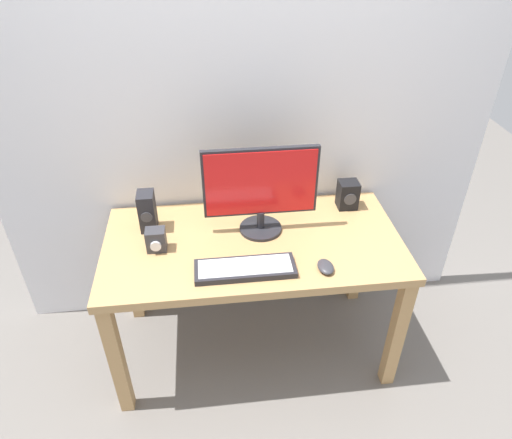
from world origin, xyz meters
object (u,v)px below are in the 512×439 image
(monitor, at_px, (261,188))
(mouse, at_px, (326,267))
(speaker_left, at_px, (147,211))
(audio_controller, at_px, (156,240))
(desk, at_px, (253,256))
(keyboard_primary, at_px, (245,269))
(speaker_right, at_px, (348,195))

(monitor, relative_size, mouse, 5.21)
(speaker_left, bearing_deg, mouse, -27.11)
(mouse, bearing_deg, monitor, 121.88)
(mouse, bearing_deg, audio_controller, 158.33)
(desk, bearing_deg, keyboard_primary, -105.46)
(monitor, xyz_separation_m, keyboard_primary, (-0.10, -0.30, -0.21))
(monitor, distance_m, mouse, 0.46)
(speaker_right, bearing_deg, keyboard_primary, -142.27)
(desk, bearing_deg, speaker_right, 24.33)
(speaker_right, bearing_deg, audio_controller, -165.65)
(mouse, xyz_separation_m, audio_controller, (-0.73, 0.23, 0.04))
(desk, xyz_separation_m, mouse, (0.29, -0.24, 0.11))
(speaker_right, relative_size, audio_controller, 1.36)
(mouse, relative_size, speaker_right, 0.70)
(keyboard_primary, xyz_separation_m, audio_controller, (-0.38, 0.20, 0.04))
(speaker_right, xyz_separation_m, audio_controller, (-0.96, -0.24, -0.02))
(monitor, height_order, keyboard_primary, monitor)
(speaker_right, height_order, speaker_left, speaker_left)
(keyboard_primary, relative_size, mouse, 4.27)
(keyboard_primary, relative_size, speaker_right, 2.98)
(keyboard_primary, height_order, speaker_right, speaker_right)
(desk, height_order, monitor, monitor)
(monitor, distance_m, audio_controller, 0.53)
(keyboard_primary, distance_m, speaker_right, 0.73)
(monitor, distance_m, speaker_left, 0.55)
(desk, distance_m, monitor, 0.34)
(speaker_right, relative_size, speaker_left, 0.74)
(monitor, height_order, speaker_left, monitor)
(audio_controller, bearing_deg, keyboard_primary, -27.27)
(keyboard_primary, xyz_separation_m, speaker_right, (0.57, 0.44, 0.06))
(speaker_left, height_order, audio_controller, speaker_left)
(speaker_right, distance_m, speaker_left, 1.00)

